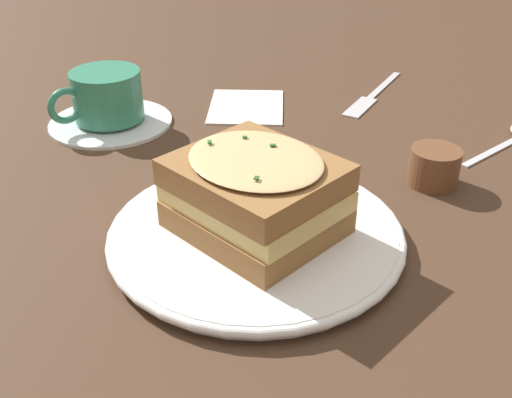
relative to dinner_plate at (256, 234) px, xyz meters
The scene contains 7 objects.
ground_plane 0.03m from the dinner_plate, 26.10° to the left, with size 2.40×2.40×0.00m, color #473021.
dinner_plate is the anchor object (origin of this frame).
sandwich 0.04m from the dinner_plate, 155.30° to the right, with size 0.17×0.17×0.07m.
teacup_with_saucer 0.31m from the dinner_plate, 145.73° to the right, with size 0.15×0.15×0.07m.
fork 0.36m from the dinner_plate, 153.96° to the left, with size 0.17×0.11×0.00m.
napkin 0.30m from the dinner_plate, behind, with size 0.11×0.09×0.00m, color white.
condiment_pot 0.20m from the dinner_plate, 118.70° to the left, with size 0.05×0.05×0.04m, color brown.
Camera 1 is at (0.39, -0.02, 0.30)m, focal length 42.00 mm.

